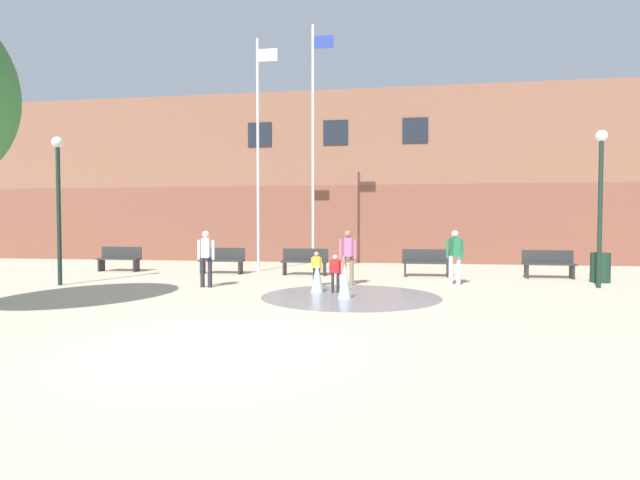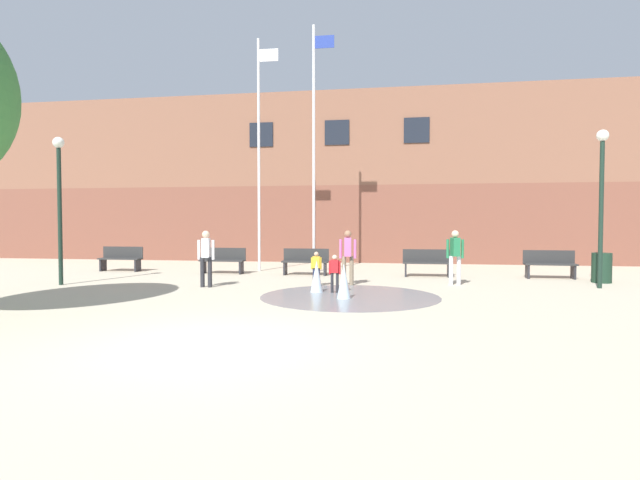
# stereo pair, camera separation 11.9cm
# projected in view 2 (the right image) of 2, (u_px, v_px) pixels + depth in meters

# --- Properties ---
(ground_plane) EXTENTS (100.00, 100.00, 0.00)m
(ground_plane) POSITION_uv_depth(u_px,v_px,m) (206.00, 345.00, 7.41)
(ground_plane) COLOR #BCB299
(library_building) EXTENTS (36.00, 6.05, 7.76)m
(library_building) POSITION_uv_depth(u_px,v_px,m) (344.00, 182.00, 25.33)
(library_building) COLOR brown
(library_building) RESTS_ON ground
(splash_fountain) EXTENTS (4.41, 4.41, 0.84)m
(splash_fountain) POSITION_uv_depth(u_px,v_px,m) (339.00, 287.00, 12.36)
(splash_fountain) COLOR gray
(splash_fountain) RESTS_ON ground
(park_bench_far_left) EXTENTS (1.60, 0.44, 0.91)m
(park_bench_far_left) POSITION_uv_depth(u_px,v_px,m) (121.00, 258.00, 18.60)
(park_bench_far_left) COLOR #28282D
(park_bench_far_left) RESTS_ON ground
(park_bench_under_left_flagpole) EXTENTS (1.60, 0.44, 0.91)m
(park_bench_under_left_flagpole) POSITION_uv_depth(u_px,v_px,m) (223.00, 260.00, 17.72)
(park_bench_under_left_flagpole) COLOR #28282D
(park_bench_under_left_flagpole) RESTS_ON ground
(park_bench_under_right_flagpole) EXTENTS (1.60, 0.44, 0.91)m
(park_bench_under_right_flagpole) POSITION_uv_depth(u_px,v_px,m) (305.00, 261.00, 17.22)
(park_bench_under_right_flagpole) COLOR #28282D
(park_bench_under_right_flagpole) RESTS_ON ground
(park_bench_near_trashcan) EXTENTS (1.60, 0.44, 0.91)m
(park_bench_near_trashcan) POSITION_uv_depth(u_px,v_px,m) (427.00, 262.00, 16.71)
(park_bench_near_trashcan) COLOR #28282D
(park_bench_near_trashcan) RESTS_ON ground
(park_bench_far_right) EXTENTS (1.60, 0.44, 0.91)m
(park_bench_far_right) POSITION_uv_depth(u_px,v_px,m) (550.00, 264.00, 16.16)
(park_bench_far_right) COLOR #28282D
(park_bench_far_right) RESTS_ON ground
(teen_by_trashcan) EXTENTS (0.50, 0.38, 1.59)m
(teen_by_trashcan) POSITION_uv_depth(u_px,v_px,m) (455.00, 253.00, 14.48)
(teen_by_trashcan) COLOR silver
(teen_by_trashcan) RESTS_ON ground
(adult_near_bench) EXTENTS (0.50, 0.36, 1.59)m
(adult_near_bench) POSITION_uv_depth(u_px,v_px,m) (348.00, 253.00, 14.45)
(adult_near_bench) COLOR #89755B
(adult_near_bench) RESTS_ON ground
(child_in_fountain) EXTENTS (0.31, 0.14, 0.99)m
(child_in_fountain) POSITION_uv_depth(u_px,v_px,m) (335.00, 271.00, 12.87)
(child_in_fountain) COLOR #28282D
(child_in_fountain) RESTS_ON ground
(adult_watching) EXTENTS (0.50, 0.37, 1.59)m
(adult_watching) POSITION_uv_depth(u_px,v_px,m) (206.00, 254.00, 13.98)
(adult_watching) COLOR #28282D
(adult_watching) RESTS_ON ground
(child_with_pink_shirt) EXTENTS (0.31, 0.13, 0.99)m
(child_with_pink_shirt) POSITION_uv_depth(u_px,v_px,m) (316.00, 266.00, 14.19)
(child_with_pink_shirt) COLOR #1E233D
(child_with_pink_shirt) RESTS_ON ground
(flagpole_left) EXTENTS (0.80, 0.10, 8.60)m
(flagpole_left) POSITION_uv_depth(u_px,v_px,m) (260.00, 149.00, 18.53)
(flagpole_left) COLOR silver
(flagpole_left) RESTS_ON ground
(flagpole_right) EXTENTS (0.80, 0.10, 8.97)m
(flagpole_right) POSITION_uv_depth(u_px,v_px,m) (314.00, 142.00, 18.19)
(flagpole_right) COLOR silver
(flagpole_right) RESTS_ON ground
(lamp_post_left_lane) EXTENTS (0.32, 0.32, 4.29)m
(lamp_post_left_lane) POSITION_uv_depth(u_px,v_px,m) (59.00, 190.00, 14.43)
(lamp_post_left_lane) COLOR #192D23
(lamp_post_left_lane) RESTS_ON ground
(lamp_post_right_lane) EXTENTS (0.32, 0.32, 4.36)m
(lamp_post_right_lane) POSITION_uv_depth(u_px,v_px,m) (602.00, 187.00, 13.71)
(lamp_post_right_lane) COLOR #192D23
(lamp_post_right_lane) RESTS_ON ground
(trash_can) EXTENTS (0.56, 0.56, 0.90)m
(trash_can) POSITION_uv_depth(u_px,v_px,m) (602.00, 268.00, 15.04)
(trash_can) COLOR #193323
(trash_can) RESTS_ON ground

